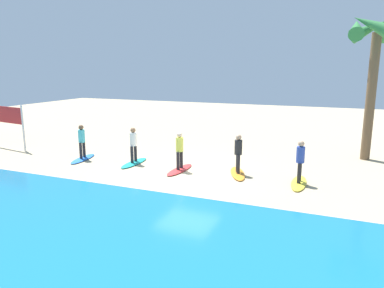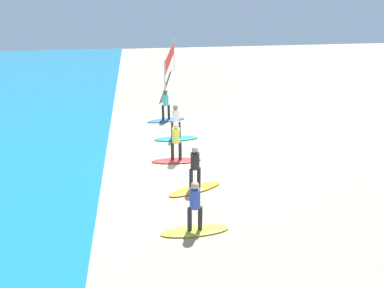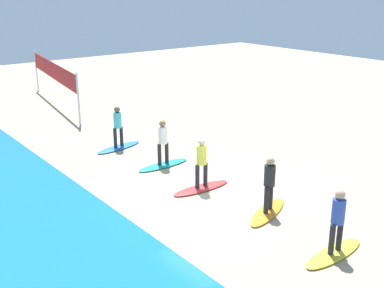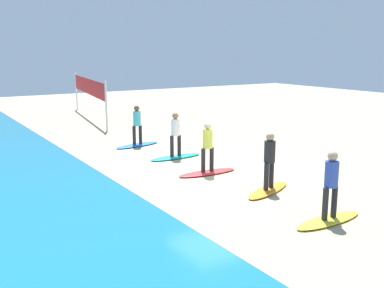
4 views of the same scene
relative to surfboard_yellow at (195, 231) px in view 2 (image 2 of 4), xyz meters
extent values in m
plane|color=tan|center=(4.71, 0.03, -0.04)|extent=(60.00, 60.00, 0.00)
ellipsoid|color=yellow|center=(0.00, 0.00, 0.00)|extent=(0.64, 2.12, 0.09)
cylinder|color=#232328|center=(-0.01, 0.16, 0.43)|extent=(0.14, 0.14, 0.78)
cylinder|color=#232328|center=(0.01, -0.16, 0.43)|extent=(0.14, 0.14, 0.78)
cylinder|color=#334CAD|center=(0.00, 0.00, 1.14)|extent=(0.32, 0.32, 0.62)
sphere|color=tan|center=(0.00, 0.00, 1.56)|extent=(0.24, 0.24, 0.24)
ellipsoid|color=orange|center=(2.55, -0.37, 0.00)|extent=(1.28, 2.16, 0.09)
cylinder|color=#232328|center=(2.50, -0.23, 0.43)|extent=(0.14, 0.14, 0.78)
cylinder|color=#232328|center=(2.61, -0.52, 0.43)|extent=(0.14, 0.14, 0.78)
cylinder|color=#262628|center=(2.55, -0.37, 1.14)|extent=(0.32, 0.32, 0.62)
sphere|color=tan|center=(2.55, -0.37, 1.56)|extent=(0.24, 0.24, 0.24)
ellipsoid|color=red|center=(5.06, 0.05, 0.00)|extent=(0.67, 2.13, 0.09)
cylinder|color=#232328|center=(5.07, 0.21, 0.43)|extent=(0.14, 0.14, 0.78)
cylinder|color=#232328|center=(5.05, -0.11, 0.43)|extent=(0.14, 0.14, 0.78)
cylinder|color=#E0E04C|center=(5.06, 0.05, 1.14)|extent=(0.32, 0.32, 0.62)
sphere|color=beige|center=(5.06, 0.05, 1.56)|extent=(0.24, 0.24, 0.24)
ellipsoid|color=teal|center=(7.54, -0.19, 0.00)|extent=(0.58, 2.11, 0.09)
cylinder|color=#232328|center=(7.53, -0.03, 0.43)|extent=(0.14, 0.14, 0.78)
cylinder|color=#232328|center=(7.54, -0.35, 0.43)|extent=(0.14, 0.14, 0.78)
cylinder|color=white|center=(7.54, -0.19, 1.14)|extent=(0.32, 0.32, 0.62)
sphere|color=#9E704C|center=(7.54, -0.19, 1.56)|extent=(0.24, 0.24, 0.24)
ellipsoid|color=blue|center=(10.29, 0.08, 0.00)|extent=(0.92, 2.17, 0.09)
cylinder|color=#232328|center=(10.27, 0.23, 0.43)|extent=(0.14, 0.14, 0.78)
cylinder|color=#232328|center=(10.32, -0.08, 0.43)|extent=(0.14, 0.14, 0.78)
cylinder|color=#4CC6D1|center=(10.29, 0.08, 1.14)|extent=(0.32, 0.32, 0.62)
sphere|color=brown|center=(10.29, 0.08, 1.56)|extent=(0.24, 0.24, 0.24)
cylinder|color=silver|center=(14.36, -0.19, 1.21)|extent=(0.10, 0.10, 2.50)
cylinder|color=silver|center=(23.25, -1.61, 1.21)|extent=(0.10, 0.10, 2.50)
cube|color=red|center=(18.80, -0.90, 1.85)|extent=(8.89, 1.45, 0.90)
camera|label=1|loc=(-1.31, 14.04, 4.40)|focal=33.93mm
camera|label=2|loc=(-9.86, 1.45, 7.05)|focal=36.79mm
camera|label=3|loc=(-5.91, 9.04, 6.20)|focal=44.83mm
camera|label=4|loc=(-6.90, 8.19, 3.97)|focal=42.63mm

